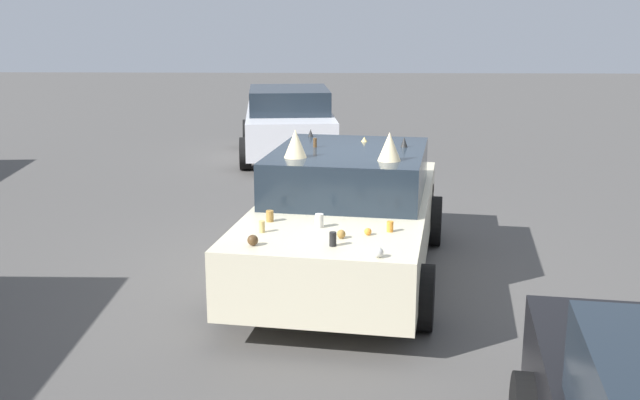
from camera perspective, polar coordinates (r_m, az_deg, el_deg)
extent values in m
plane|color=#514F4C|center=(8.86, 1.95, -5.67)|extent=(60.00, 60.00, 0.00)
cube|color=beige|center=(8.67, 1.98, -1.90)|extent=(4.71, 2.51, 0.66)
cube|color=#1E2833|center=(8.72, 2.20, 2.16)|extent=(2.31, 2.00, 0.51)
cylinder|color=black|center=(7.37, 7.72, -7.27)|extent=(0.67, 0.32, 0.65)
cylinder|color=black|center=(7.67, -6.61, -6.37)|extent=(0.67, 0.32, 0.65)
cylinder|color=black|center=(10.01, 8.49, -1.56)|extent=(0.67, 0.32, 0.65)
cylinder|color=black|center=(10.23, -2.14, -1.07)|extent=(0.67, 0.32, 0.65)
ellipsoid|color=black|center=(10.11, 8.46, -0.61)|extent=(0.12, 0.04, 0.15)
ellipsoid|color=black|center=(7.32, 7.63, -6.04)|extent=(0.11, 0.04, 0.12)
ellipsoid|color=black|center=(8.66, -4.30, -1.91)|extent=(0.19, 0.05, 0.10)
ellipsoid|color=black|center=(9.96, -2.35, -0.63)|extent=(0.11, 0.04, 0.10)
ellipsoid|color=black|center=(9.73, -2.61, 0.10)|extent=(0.17, 0.05, 0.10)
ellipsoid|color=black|center=(7.82, -5.99, -3.87)|extent=(0.11, 0.04, 0.12)
ellipsoid|color=black|center=(7.59, -6.52, -4.69)|extent=(0.11, 0.04, 0.14)
ellipsoid|color=black|center=(7.42, -7.03, -6.20)|extent=(0.12, 0.04, 0.13)
ellipsoid|color=black|center=(10.11, 8.49, 0.26)|extent=(0.17, 0.04, 0.10)
ellipsoid|color=black|center=(10.14, 8.52, 0.79)|extent=(0.20, 0.05, 0.15)
sphere|color=#51381E|center=(6.82, -5.09, -3.03)|extent=(0.10, 0.10, 0.10)
cylinder|color=black|center=(6.78, 0.97, -2.96)|extent=(0.09, 0.09, 0.13)
cylinder|color=#A87A38|center=(7.58, -3.80, -1.21)|extent=(0.10, 0.10, 0.11)
cylinder|color=tan|center=(7.22, -4.40, -2.01)|extent=(0.07, 0.07, 0.11)
sphere|color=#A87A38|center=(7.02, 1.60, -2.58)|extent=(0.08, 0.08, 0.08)
sphere|color=silver|center=(6.49, 4.40, -3.95)|extent=(0.09, 0.09, 0.09)
cylinder|color=orange|center=(7.25, 5.30, -2.00)|extent=(0.07, 0.07, 0.10)
sphere|color=orange|center=(7.13, 3.63, -2.39)|extent=(0.07, 0.07, 0.07)
cylinder|color=silver|center=(7.36, -0.06, -1.56)|extent=(0.12, 0.12, 0.13)
cone|color=black|center=(9.58, -0.71, 5.08)|extent=(0.08, 0.08, 0.10)
cone|color=tan|center=(9.23, 3.35, 4.59)|extent=(0.10, 0.10, 0.06)
cone|color=black|center=(8.89, 6.35, 4.36)|extent=(0.09, 0.09, 0.12)
cylinder|color=#51381E|center=(8.82, -0.38, 4.35)|extent=(0.06, 0.06, 0.11)
cone|color=orange|center=(8.22, 4.94, 3.61)|extent=(0.08, 0.08, 0.11)
cone|color=beige|center=(8.03, 5.25, 4.04)|extent=(0.25, 0.25, 0.31)
cone|color=beige|center=(8.18, -1.87, 4.28)|extent=(0.25, 0.25, 0.31)
cube|color=white|center=(15.90, -2.36, 5.47)|extent=(4.16, 2.11, 0.72)
cube|color=#1E2833|center=(15.64, -2.36, 7.54)|extent=(2.12, 1.77, 0.48)
cylinder|color=black|center=(17.17, -5.44, 5.00)|extent=(0.65, 0.28, 0.63)
cylinder|color=black|center=(17.22, 0.47, 5.09)|extent=(0.65, 0.28, 0.63)
cylinder|color=black|center=(14.72, -5.64, 3.50)|extent=(0.65, 0.28, 0.63)
cylinder|color=black|center=(14.78, 1.24, 3.61)|extent=(0.65, 0.28, 0.63)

